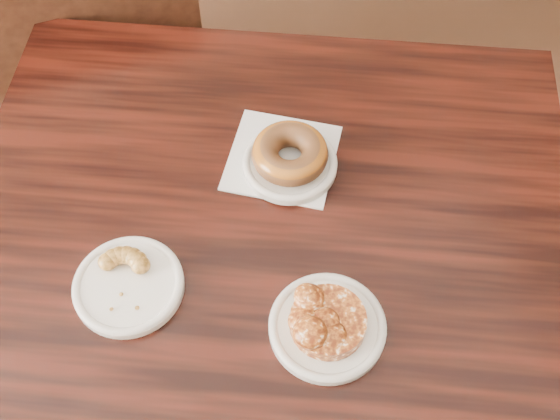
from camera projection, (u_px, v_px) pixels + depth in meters
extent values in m
cube|color=black|center=(266.00, 358.00, 1.29)|extent=(1.13, 1.13, 0.75)
cube|color=silver|center=(282.00, 158.00, 1.06)|extent=(0.21, 0.21, 0.00)
cylinder|color=silver|center=(290.00, 164.00, 1.05)|extent=(0.14, 0.14, 0.01)
cylinder|color=white|center=(129.00, 286.00, 0.94)|extent=(0.15, 0.15, 0.01)
cylinder|color=silver|center=(327.00, 327.00, 0.91)|extent=(0.15, 0.15, 0.01)
torus|color=brown|center=(290.00, 153.00, 1.03)|extent=(0.11, 0.11, 0.04)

